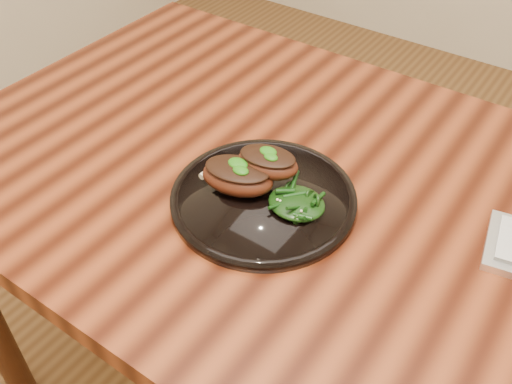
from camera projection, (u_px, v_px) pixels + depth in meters
desk at (393, 261)px, 0.89m from camera, size 1.60×0.80×0.75m
plate at (263, 198)px, 0.87m from camera, size 0.28×0.28×0.02m
lamb_chop_front at (237, 176)px, 0.86m from camera, size 0.13×0.10×0.05m
lamb_chop_back at (267, 162)px, 0.86m from camera, size 0.11×0.08×0.04m
herb_smear at (267, 165)px, 0.91m from camera, size 0.07×0.05×0.00m
greens_heap at (297, 200)px, 0.83m from camera, size 0.09×0.08×0.03m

